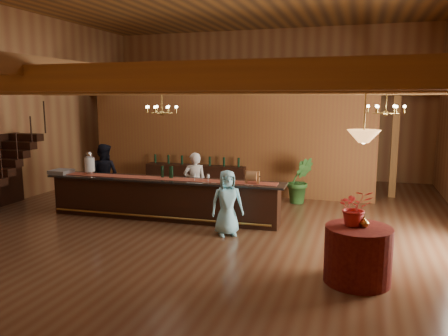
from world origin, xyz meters
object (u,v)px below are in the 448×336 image
(round_table, at_px, (358,255))
(bartender, at_px, (195,183))
(beverage_dispenser, at_px, (90,163))
(staff_second, at_px, (104,175))
(chandelier_left, at_px, (162,109))
(pendant_lamp, at_px, (364,136))
(guest, at_px, (227,203))
(tasting_bar, at_px, (163,198))
(raffle_drum, at_px, (252,176))
(backbar_shelf, at_px, (196,179))
(floor_plant, at_px, (300,180))
(chandelier_right, at_px, (386,109))

(round_table, distance_m, bartender, 5.23)
(beverage_dispenser, xyz_separation_m, staff_second, (-0.03, 0.69, -0.43))
(chandelier_left, relative_size, pendant_lamp, 0.89)
(beverage_dispenser, xyz_separation_m, guest, (3.98, -0.76, -0.58))
(guest, bearing_deg, pendant_lamp, -60.21)
(chandelier_left, bearing_deg, pendant_lamp, -29.67)
(pendant_lamp, relative_size, staff_second, 0.52)
(chandelier_left, bearing_deg, tasting_bar, -71.00)
(raffle_drum, bearing_deg, bartender, 158.05)
(backbar_shelf, relative_size, chandelier_left, 4.00)
(bartender, bearing_deg, floor_plant, -164.58)
(backbar_shelf, xyz_separation_m, bartender, (0.87, -2.32, 0.35))
(round_table, bearing_deg, floor_plant, 107.60)
(chandelier_right, distance_m, guest, 4.10)
(round_table, height_order, staff_second, staff_second)
(round_table, distance_m, chandelier_left, 5.89)
(bartender, height_order, staff_second, staff_second)
(tasting_bar, height_order, pendant_lamp, pendant_lamp)
(backbar_shelf, relative_size, round_table, 2.98)
(raffle_drum, relative_size, staff_second, 0.19)
(round_table, xyz_separation_m, chandelier_left, (-4.73, 2.70, 2.25))
(guest, bearing_deg, staff_second, 132.05)
(backbar_shelf, bearing_deg, bartender, -72.27)
(raffle_drum, height_order, guest, guest)
(chandelier_right, xyz_separation_m, pendant_lamp, (-0.46, -3.25, -0.35))
(backbar_shelf, bearing_deg, guest, -62.73)
(round_table, bearing_deg, chandelier_left, 150.33)
(raffle_drum, distance_m, round_table, 3.57)
(raffle_drum, xyz_separation_m, bartender, (-1.69, 0.68, -0.39))
(chandelier_right, distance_m, staff_second, 7.47)
(staff_second, xyz_separation_m, guest, (4.01, -1.46, -0.15))
(pendant_lamp, relative_size, guest, 0.62)
(tasting_bar, height_order, bartender, bartender)
(staff_second, bearing_deg, chandelier_right, 179.13)
(chandelier_left, relative_size, bartender, 0.50)
(tasting_bar, xyz_separation_m, round_table, (4.67, -2.52, -0.05))
(tasting_bar, relative_size, round_table, 5.69)
(raffle_drum, distance_m, pendant_lamp, 3.70)
(chandelier_left, xyz_separation_m, pendant_lamp, (4.73, -2.70, -0.31))
(raffle_drum, distance_m, staff_second, 4.43)
(staff_second, distance_m, guest, 4.27)
(backbar_shelf, distance_m, pendant_lamp, 7.69)
(staff_second, height_order, floor_plant, staff_second)
(chandelier_right, bearing_deg, floor_plant, 137.62)
(beverage_dispenser, height_order, bartender, beverage_dispenser)
(staff_second, relative_size, guest, 1.20)
(backbar_shelf, height_order, chandelier_right, chandelier_right)
(pendant_lamp, xyz_separation_m, bartender, (-4.10, 3.23, -1.60))
(chandelier_left, relative_size, floor_plant, 0.60)
(raffle_drum, distance_m, bartender, 1.87)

